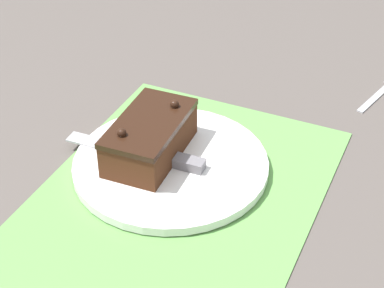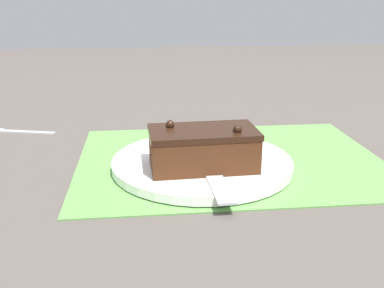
# 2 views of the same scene
# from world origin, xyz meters

# --- Properties ---
(ground_plane) EXTENTS (3.00, 3.00, 0.00)m
(ground_plane) POSITION_xyz_m (0.00, 0.00, 0.00)
(ground_plane) COLOR #544C47
(placemat_woven) EXTENTS (0.46, 0.34, 0.00)m
(placemat_woven) POSITION_xyz_m (0.00, 0.00, 0.00)
(placemat_woven) COLOR #609E4C
(placemat_woven) RESTS_ON ground_plane
(cake_plate) EXTENTS (0.26, 0.26, 0.01)m
(cake_plate) POSITION_xyz_m (-0.05, -0.03, 0.01)
(cake_plate) COLOR white
(cake_plate) RESTS_ON placemat_woven
(chocolate_cake) EXTENTS (0.15, 0.09, 0.06)m
(chocolate_cake) POSITION_xyz_m (-0.05, -0.06, 0.04)
(chocolate_cake) COLOR #472614
(chocolate_cake) RESTS_ON cake_plate
(serving_knife) EXTENTS (0.03, 0.20, 0.01)m
(serving_knife) POSITION_xyz_m (-0.04, -0.05, 0.02)
(serving_knife) COLOR slate
(serving_knife) RESTS_ON cake_plate
(dessert_fork) EXTENTS (0.15, 0.05, 0.01)m
(dessert_fork) POSITION_xyz_m (-0.38, 0.19, 0.00)
(dessert_fork) COLOR #B7BABF
(dessert_fork) RESTS_ON ground_plane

